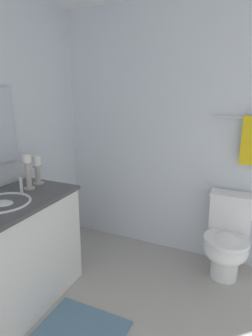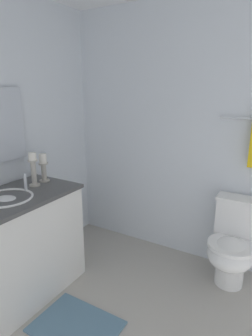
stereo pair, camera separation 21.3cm
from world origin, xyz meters
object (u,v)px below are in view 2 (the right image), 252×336
sink_basin (7,203)px  bath_mat (76,327)px  toilet (233,245)px  candle_holder_tall (43,167)px  candle_holder_short (33,169)px  vanity_cabinet (12,250)px

sink_basin → bath_mat: bearing=-0.1°
bath_mat → toilet: bearing=52.0°
candle_holder_tall → candle_holder_short: 0.13m
sink_basin → bath_mat: size_ratio=0.67×
sink_basin → candle_holder_tall: 0.48m
candle_holder_tall → bath_mat: size_ratio=0.41×
candle_holder_tall → bath_mat: candle_holder_tall is taller
candle_holder_tall → bath_mat: bearing=-33.0°
sink_basin → toilet: size_ratio=0.54×
candle_holder_short → sink_basin: bearing=-82.8°
vanity_cabinet → sink_basin: 0.40m
sink_basin → candle_holder_tall: bearing=97.5°
sink_basin → toilet: 1.88m
toilet → sink_basin: bearing=-143.7°
vanity_cabinet → sink_basin: size_ratio=2.80×
candle_holder_tall → toilet: size_ratio=0.33×
candle_holder_short → toilet: candle_holder_short is taller
candle_holder_tall → toilet: candle_holder_tall is taller
vanity_cabinet → candle_holder_short: (-0.04, 0.32, 0.58)m
sink_basin → candle_holder_short: candle_holder_short is taller
candle_holder_short → bath_mat: bearing=-25.4°
sink_basin → candle_holder_tall: (-0.06, 0.44, 0.17)m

